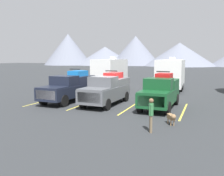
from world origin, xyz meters
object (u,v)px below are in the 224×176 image
Objects in this scene: pickup_truck_b at (107,89)px; camper_trailer_a at (111,71)px; dog at (172,117)px; pickup_truck_a at (70,87)px; person_a at (151,113)px; pickup_truck_c at (160,91)px; camper_trailer_b at (171,73)px.

pickup_truck_b is 0.69× the size of camper_trailer_a.
camper_trailer_a is 16.83m from dog.
pickup_truck_a is 1.06× the size of pickup_truck_b.
person_a is at bearing -114.50° from dog.
camper_trailer_a is 17.84m from person_a.
pickup_truck_b is at bearing 128.84° from person_a.
pickup_truck_b is at bearing -178.85° from pickup_truck_c.
dog is at bearing -81.85° from camper_trailer_b.
pickup_truck_b is at bearing -1.19° from pickup_truck_a.
camper_trailer_a is at bearing 110.34° from pickup_truck_b.
camper_trailer_b is at bearing 55.63° from pickup_truck_a.
pickup_truck_c is 3.17× the size of person_a.
pickup_truck_b reaches higher than person_a.
pickup_truck_b is at bearing -69.66° from camper_trailer_a.
pickup_truck_c is 0.66× the size of camper_trailer_a.
pickup_truck_a is 9.85m from dog.
camper_trailer_a is at bearing 128.44° from pickup_truck_c.
camper_trailer_b is (3.45, 10.01, 0.76)m from pickup_truck_b.
pickup_truck_a is 3.54× the size of person_a.
pickup_truck_a is 0.73× the size of camper_trailer_a.
camper_trailer_b is 9.44× the size of dog.
pickup_truck_a is at bearing -88.22° from camper_trailer_a.
dog is (8.83, -4.28, -0.77)m from pickup_truck_a.
pickup_truck_a is at bearing -179.90° from pickup_truck_c.
pickup_truck_a is at bearing 154.12° from dog.
person_a is (0.64, -5.96, -0.23)m from pickup_truck_c.
camper_trailer_b is at bearing 93.71° from pickup_truck_c.
camper_trailer_a is 4.83× the size of person_a.
camper_trailer_b is at bearing 98.15° from dog.
pickup_truck_b is 3.35× the size of person_a.
camper_trailer_a reaches higher than dog.
dog is at bearing -25.88° from pickup_truck_a.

